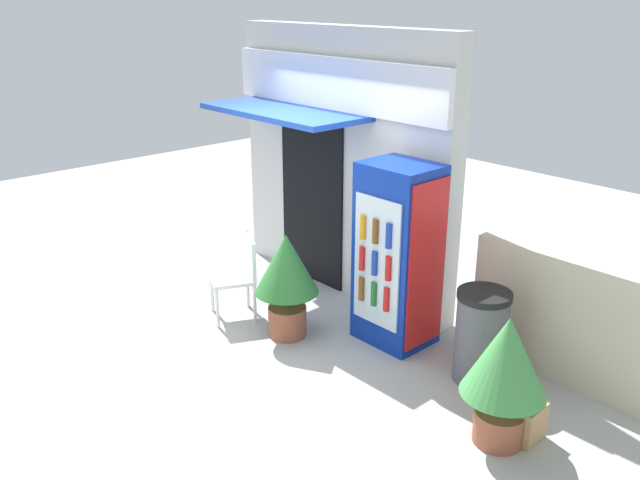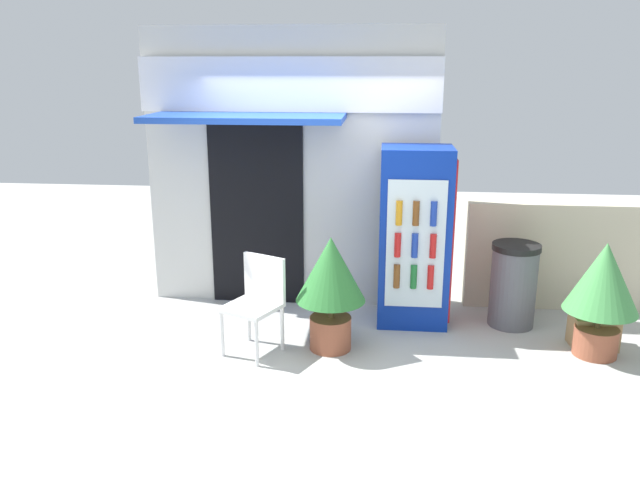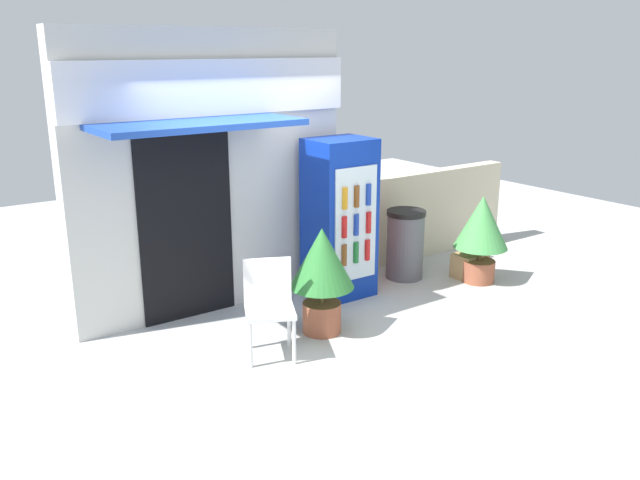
% 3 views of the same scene
% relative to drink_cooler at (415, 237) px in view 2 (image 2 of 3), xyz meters
% --- Properties ---
extents(ground, '(16.00, 16.00, 0.00)m').
position_rel_drink_cooler_xyz_m(ground, '(-0.97, -0.96, -0.91)').
color(ground, '#B2B2AD').
extents(storefront_building, '(3.15, 1.12, 3.00)m').
position_rel_drink_cooler_xyz_m(storefront_building, '(-1.35, 0.51, 0.64)').
color(storefront_building, silver).
rests_on(storefront_building, ground).
extents(drink_cooler, '(0.73, 0.64, 1.83)m').
position_rel_drink_cooler_xyz_m(drink_cooler, '(0.00, 0.00, 0.00)').
color(drink_cooler, '#0C2D9E').
rests_on(drink_cooler, ground).
extents(plastic_chair, '(0.60, 0.60, 0.90)m').
position_rel_drink_cooler_xyz_m(plastic_chair, '(-1.47, -0.85, -0.39)').
color(plastic_chair, white).
rests_on(plastic_chair, ground).
extents(potted_plant_near_shop, '(0.65, 0.65, 1.10)m').
position_rel_drink_cooler_xyz_m(potted_plant_near_shop, '(-0.80, -0.75, -0.22)').
color(potted_plant_near_shop, '#995138').
rests_on(potted_plant_near_shop, ground).
extents(potted_plant_curbside, '(0.66, 0.66, 1.08)m').
position_rel_drink_cooler_xyz_m(potted_plant_curbside, '(1.66, -0.65, -0.24)').
color(potted_plant_curbside, '#995138').
rests_on(potted_plant_curbside, ground).
extents(trash_bin, '(0.48, 0.48, 0.87)m').
position_rel_drink_cooler_xyz_m(trash_bin, '(1.02, -0.00, -0.48)').
color(trash_bin, '#595960').
rests_on(trash_bin, ground).
extents(stone_boundary_wall, '(2.71, 0.21, 1.17)m').
position_rel_drink_cooler_xyz_m(stone_boundary_wall, '(1.95, 0.57, -0.33)').
color(stone_boundary_wall, beige).
rests_on(stone_boundary_wall, ground).
extents(cardboard_box, '(0.42, 0.30, 0.31)m').
position_rel_drink_cooler_xyz_m(cardboard_box, '(1.70, -0.47, -0.76)').
color(cardboard_box, tan).
rests_on(cardboard_box, ground).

